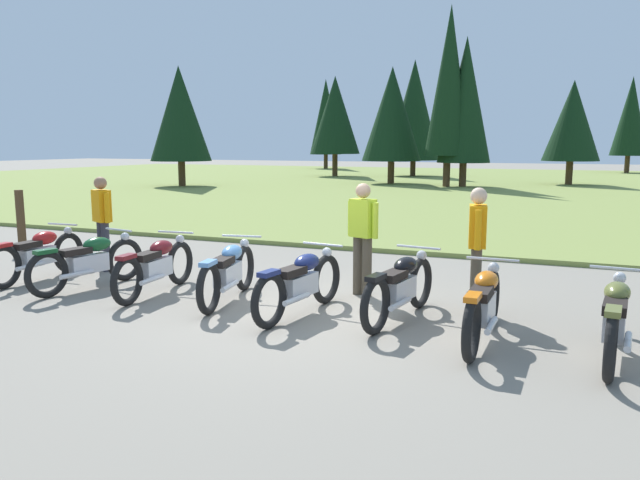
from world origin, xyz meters
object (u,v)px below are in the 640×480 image
at_px(motorcycle_orange, 483,305).
at_px(rider_checking_bike, 363,232).
at_px(trail_marker_post, 21,220).
at_px(motorcycle_red, 38,254).
at_px(rider_in_hivis_vest, 102,218).
at_px(motorcycle_british_green, 89,261).
at_px(motorcycle_sky_blue, 228,271).
at_px(motorcycle_black, 400,286).
at_px(motorcycle_maroon, 156,265).
at_px(motorcycle_olive, 615,319).
at_px(rider_near_row_end, 477,242).
at_px(motorcycle_navy, 300,282).

bearing_deg(motorcycle_orange, rider_checking_bike, 141.84).
bearing_deg(trail_marker_post, motorcycle_orange, -13.91).
relative_size(motorcycle_red, rider_in_hivis_vest, 1.26).
relative_size(motorcycle_british_green, motorcycle_sky_blue, 1.00).
xyz_separation_m(rider_checking_bike, trail_marker_post, (-7.92, 0.89, -0.31)).
bearing_deg(motorcycle_black, motorcycle_orange, -24.70).
relative_size(motorcycle_maroon, motorcycle_olive, 1.00).
height_order(motorcycle_british_green, rider_in_hivis_vest, rider_in_hivis_vest).
bearing_deg(motorcycle_red, motorcycle_sky_blue, 0.25).
relative_size(motorcycle_red, rider_checking_bike, 1.26).
bearing_deg(rider_in_hivis_vest, motorcycle_olive, -10.55).
height_order(motorcycle_british_green, motorcycle_black, same).
relative_size(motorcycle_maroon, trail_marker_post, 1.64).
relative_size(motorcycle_black, motorcycle_orange, 1.00).
bearing_deg(motorcycle_red, motorcycle_orange, -3.63).
bearing_deg(rider_checking_bike, rider_in_hivis_vest, -179.12).
height_order(motorcycle_black, motorcycle_orange, same).
xyz_separation_m(motorcycle_maroon, rider_in_hivis_vest, (-1.95, 1.06, 0.51)).
bearing_deg(rider_near_row_end, motorcycle_navy, -153.00).
height_order(motorcycle_red, motorcycle_black, same).
xyz_separation_m(rider_in_hivis_vest, rider_near_row_end, (6.51, -0.19, 0.00)).
height_order(motorcycle_orange, rider_in_hivis_vest, rider_in_hivis_vest).
xyz_separation_m(motorcycle_maroon, motorcycle_navy, (2.47, -0.20, 0.00)).
height_order(motorcycle_navy, rider_in_hivis_vest, rider_in_hivis_vest).
distance_m(motorcycle_maroon, rider_near_row_end, 4.67).
distance_m(motorcycle_sky_blue, motorcycle_orange, 3.66).
height_order(motorcycle_red, motorcycle_british_green, same).
relative_size(motorcycle_navy, rider_checking_bike, 1.25).
xyz_separation_m(motorcycle_red, motorcycle_orange, (7.26, -0.46, 0.00)).
bearing_deg(motorcycle_maroon, motorcycle_british_green, -174.18).
bearing_deg(motorcycle_olive, motorcycle_british_green, 177.38).
distance_m(motorcycle_black, trail_marker_post, 9.00).
bearing_deg(motorcycle_sky_blue, motorcycle_red, -179.75).
bearing_deg(rider_in_hivis_vest, rider_checking_bike, 0.88).
height_order(motorcycle_maroon, motorcycle_black, same).
bearing_deg(motorcycle_navy, rider_near_row_end, 27.00).
bearing_deg(rider_near_row_end, motorcycle_red, -173.21).
height_order(motorcycle_british_green, motorcycle_olive, same).
distance_m(motorcycle_navy, rider_checking_bike, 1.48).
bearing_deg(motorcycle_orange, motorcycle_navy, 174.56).
height_order(motorcycle_navy, motorcycle_olive, same).
bearing_deg(rider_near_row_end, trail_marker_post, 173.12).
bearing_deg(motorcycle_olive, motorcycle_orange, 178.55).
bearing_deg(motorcycle_navy, motorcycle_orange, -5.44).
height_order(motorcycle_maroon, motorcycle_orange, same).
distance_m(motorcycle_orange, rider_in_hivis_vest, 6.98).
relative_size(motorcycle_red, motorcycle_orange, 1.00).
bearing_deg(motorcycle_sky_blue, motorcycle_black, 0.75).
distance_m(rider_in_hivis_vest, rider_near_row_end, 6.52).
relative_size(motorcycle_navy, rider_in_hivis_vest, 1.25).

